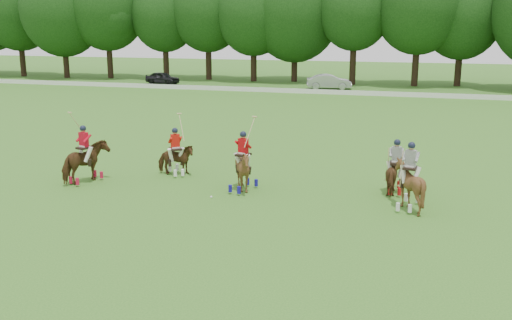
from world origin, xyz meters
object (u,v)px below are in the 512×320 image
(car_left, at_px, (162,78))
(car_mid, at_px, (329,82))
(polo_stripe_a, at_px, (395,174))
(polo_red_b, at_px, (176,159))
(polo_stripe_b, at_px, (409,185))
(polo_red_a, at_px, (85,162))
(polo_red_c, at_px, (243,170))
(polo_ball, at_px, (211,197))

(car_left, relative_size, car_mid, 0.86)
(car_mid, height_order, polo_stripe_a, polo_stripe_a)
(polo_red_b, bearing_deg, car_mid, 89.26)
(polo_stripe_b, bearing_deg, polo_red_a, -178.74)
(car_left, bearing_deg, car_mid, -79.62)
(car_mid, distance_m, polo_red_b, 36.37)
(car_mid, height_order, polo_stripe_b, polo_stripe_b)
(polo_red_a, relative_size, polo_red_b, 1.12)
(car_mid, distance_m, polo_stripe_a, 37.50)
(car_mid, bearing_deg, polo_red_a, 161.75)
(polo_red_c, bearing_deg, polo_stripe_a, 13.97)
(polo_stripe_a, xyz_separation_m, polo_ball, (-6.60, -2.69, -0.71))
(car_left, distance_m, polo_stripe_a, 45.75)
(polo_stripe_a, xyz_separation_m, polo_stripe_b, (0.58, -1.85, 0.13))
(polo_stripe_a, distance_m, polo_stripe_b, 1.94)
(polo_red_c, bearing_deg, polo_ball, -124.56)
(polo_red_a, distance_m, polo_red_b, 3.78)
(polo_red_b, relative_size, polo_red_c, 0.90)
(polo_stripe_a, relative_size, polo_ball, 23.71)
(polo_stripe_b, bearing_deg, car_left, 126.41)
(car_mid, height_order, polo_red_c, polo_red_c)
(polo_red_b, distance_m, polo_stripe_b, 10.07)
(polo_stripe_b, distance_m, polo_ball, 7.28)
(polo_red_b, bearing_deg, car_left, 116.77)
(polo_ball, bearing_deg, polo_red_b, 134.47)
(polo_red_a, bearing_deg, car_mid, 84.76)
(car_mid, bearing_deg, polo_red_b, 166.25)
(car_mid, bearing_deg, car_left, 76.99)
(car_mid, relative_size, polo_red_b, 1.74)
(polo_red_a, height_order, polo_stripe_a, polo_red_a)
(car_left, xyz_separation_m, polo_stripe_b, (28.24, -38.29, 0.21))
(car_left, height_order, polo_stripe_a, polo_stripe_a)
(polo_stripe_a, bearing_deg, polo_red_c, -166.03)
(polo_red_c, height_order, polo_stripe_b, polo_red_c)
(polo_stripe_a, bearing_deg, polo_stripe_b, -72.62)
(car_left, bearing_deg, polo_stripe_a, -132.42)
(car_mid, xyz_separation_m, polo_stripe_a, (8.84, -36.44, 0.00))
(polo_red_a, distance_m, polo_red_c, 6.68)
(polo_stripe_b, bearing_deg, car_mid, 103.82)
(polo_red_b, distance_m, polo_red_c, 3.88)
(car_left, bearing_deg, polo_stripe_b, -133.21)
(polo_red_c, xyz_separation_m, polo_stripe_b, (6.31, -0.42, 0.02))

